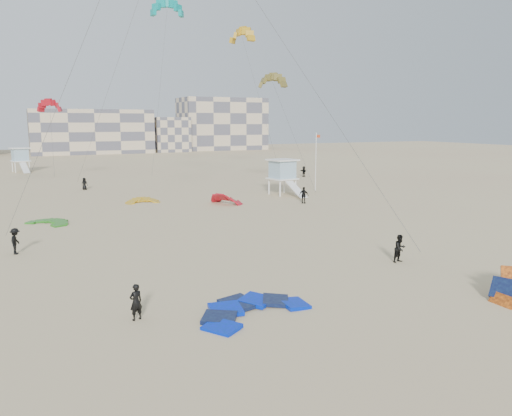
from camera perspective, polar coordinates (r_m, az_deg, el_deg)
name	(u,v)px	position (r m, az deg, el deg)	size (l,w,h in m)	color
ground	(258,337)	(20.91, 0.24, -14.53)	(320.00, 320.00, 0.00)	tan
kite_ground_blue	(252,313)	(23.28, -0.40, -11.92)	(4.95, 5.17, 0.60)	#0014EA
kite_ground_green	(49,224)	(46.34, -22.58, -1.68)	(3.54, 3.75, 0.43)	#318018
kite_ground_red_far	(226,204)	(53.38, -3.46, 0.49)	(3.62, 3.30, 1.90)	red
kite_ground_yellow	(143,203)	(55.40, -12.80, 0.60)	(3.45, 3.56, 0.87)	orange
kitesurfer_main	(136,302)	(22.87, -13.57, -10.40)	(0.60, 0.39, 1.65)	black
kitesurfer_b	(400,248)	(32.30, 16.13, -4.46)	(0.85, 0.66, 1.75)	black
kitesurfer_c	(15,241)	(36.52, -25.79, -3.44)	(1.13, 0.65, 1.75)	black
kitesurfer_d	(304,195)	(53.58, 5.49, 1.46)	(1.05, 0.44, 1.79)	black
kitesurfer_e	(84,184)	(67.94, -19.02, 2.64)	(0.77, 0.50, 1.57)	black
kitesurfer_f	(304,171)	(80.07, 5.47, 4.18)	(1.57, 0.50, 1.69)	black
kite_fly_olive	(272,82)	(60.49, 1.89, 14.20)	(4.75, 10.08, 13.67)	brown
kite_fly_yellow	(242,36)	(78.81, -1.61, 19.01)	(6.89, 7.67, 21.76)	orange
kite_fly_teal_b	(167,9)	(78.46, -10.12, 21.44)	(6.79, 6.81, 24.97)	#07A491
kite_fly_red	(50,107)	(75.34, -22.51, 10.64)	(4.64, 4.66, 10.97)	red
lifeguard_tower_near	(282,177)	(59.81, 3.04, 3.54)	(3.40, 6.04, 4.26)	white
lifeguard_tower_far	(20,160)	(96.37, -25.33, 4.98)	(3.55, 6.11, 4.24)	white
flagpole	(316,160)	(63.48, 6.86, 5.43)	(0.60, 0.09, 7.33)	white
condo_mid	(91,132)	(148.35, -18.32, 8.29)	(32.00, 16.00, 12.00)	#CAB694
condo_east	(222,124)	(160.15, -3.92, 9.55)	(26.00, 14.00, 16.00)	#CAB694
condo_fill_right	(170,135)	(150.71, -9.80, 8.28)	(10.00, 10.00, 10.00)	#CAB694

